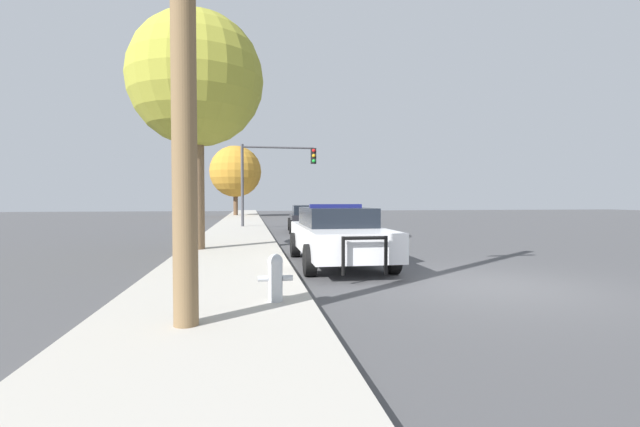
% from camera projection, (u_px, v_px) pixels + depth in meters
% --- Properties ---
extents(ground_plane, '(110.00, 110.00, 0.00)m').
position_uv_depth(ground_plane, '(490.00, 286.00, 8.17)').
color(ground_plane, '#474749').
extents(sidewalk_left, '(3.00, 110.00, 0.13)m').
position_uv_depth(sidewalk_left, '(217.00, 292.00, 7.33)').
color(sidewalk_left, '#ADA89E').
rests_on(sidewalk_left, ground_plane).
extents(police_car, '(2.11, 5.21, 1.53)m').
position_uv_depth(police_car, '(337.00, 234.00, 10.88)').
color(police_car, white).
rests_on(police_car, ground_plane).
extents(fire_hydrant, '(0.52, 0.23, 0.71)m').
position_uv_depth(fire_hydrant, '(275.00, 276.00, 6.37)').
color(fire_hydrant, '#B7BCC1').
rests_on(fire_hydrant, sidewalk_left).
extents(traffic_light, '(4.30, 0.35, 4.64)m').
position_uv_depth(traffic_light, '(274.00, 168.00, 24.39)').
color(traffic_light, '#424247').
rests_on(traffic_light, sidewalk_left).
extents(car_background_midblock, '(2.10, 4.30, 1.36)m').
position_uv_depth(car_background_midblock, '(307.00, 218.00, 21.67)').
color(car_background_midblock, black).
rests_on(car_background_midblock, ground_plane).
extents(car_background_oncoming, '(2.17, 4.22, 1.28)m').
position_uv_depth(car_background_oncoming, '(341.00, 212.00, 31.07)').
color(car_background_oncoming, navy).
rests_on(car_background_oncoming, ground_plane).
extents(tree_sidewalk_far, '(4.99, 4.99, 6.76)m').
position_uv_depth(tree_sidewalk_far, '(235.00, 171.00, 41.56)').
color(tree_sidewalk_far, brown).
rests_on(tree_sidewalk_far, sidewalk_left).
extents(tree_sidewalk_near, '(4.03, 4.03, 7.17)m').
position_uv_depth(tree_sidewalk_near, '(196.00, 81.00, 12.93)').
color(tree_sidewalk_near, brown).
rests_on(tree_sidewalk_near, sidewalk_left).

